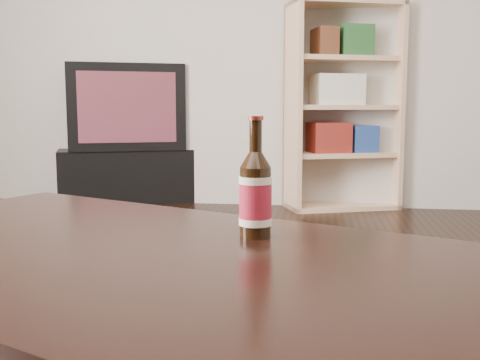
# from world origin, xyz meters

# --- Properties ---
(wall_back) EXTENTS (5.00, 0.02, 2.70)m
(wall_back) POSITION_xyz_m (0.00, 3.01, 1.35)
(wall_back) COLOR #BAB2A4
(wall_back) RESTS_ON ground
(tv_stand) EXTENTS (1.16, 0.88, 0.41)m
(tv_stand) POSITION_xyz_m (-0.89, 3.04, 0.21)
(tv_stand) COLOR black
(tv_stand) RESTS_ON floor
(tv) EXTENTS (1.01, 0.84, 0.65)m
(tv) POSITION_xyz_m (-0.89, 3.04, 0.74)
(tv) COLOR black
(tv) RESTS_ON tv_stand
(bookshelf) EXTENTS (0.87, 0.61, 1.48)m
(bookshelf) POSITION_xyz_m (0.77, 2.98, 0.77)
(bookshelf) COLOR tan
(bookshelf) RESTS_ON floor
(coffee_table) EXTENTS (1.48, 1.20, 0.48)m
(coffee_table) POSITION_xyz_m (0.26, -0.25, 0.42)
(coffee_table) COLOR black
(coffee_table) RESTS_ON floor
(beer_bottle) EXTENTS (0.08, 0.08, 0.23)m
(beer_bottle) POSITION_xyz_m (0.50, -0.14, 0.56)
(beer_bottle) COLOR black
(beer_bottle) RESTS_ON coffee_table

